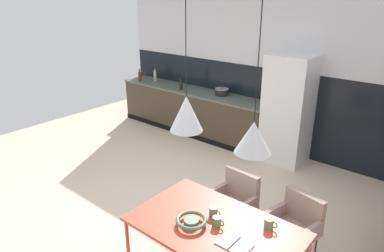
{
  "coord_description": "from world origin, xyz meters",
  "views": [
    {
      "loc": [
        2.87,
        -2.77,
        2.75
      ],
      "look_at": [
        0.01,
        0.67,
        1.03
      ],
      "focal_mm": 32.82,
      "sensor_mm": 36.0,
      "label": 1
    }
  ],
  "objects": [
    {
      "name": "mug_short_terracotta",
      "position": [
        1.34,
        -0.58,
        0.8
      ],
      "size": [
        0.12,
        0.08,
        0.09
      ],
      "color": "#5B8456",
      "rests_on": "dining_table"
    },
    {
      "name": "mug_tall_blue",
      "position": [
        1.23,
        -0.48,
        0.8
      ],
      "size": [
        0.12,
        0.08,
        0.09
      ],
      "color": "#5B8456",
      "rests_on": "dining_table"
    },
    {
      "name": "kitchen_counter",
      "position": [
        -1.52,
        2.5,
        0.45
      ],
      "size": [
        3.42,
        0.63,
        0.9
      ],
      "color": "#413525",
      "rests_on": "ground"
    },
    {
      "name": "ground_plane",
      "position": [
        0.0,
        0.0,
        0.0
      ],
      "size": [
        8.76,
        8.76,
        0.0
      ],
      "primitive_type": "plane",
      "color": "beige"
    },
    {
      "name": "bottle_oil_tall",
      "position": [
        -1.71,
        2.38,
        1.01
      ],
      "size": [
        0.07,
        0.07,
        0.27
      ],
      "color": "black",
      "rests_on": "kitchen_counter"
    },
    {
      "name": "cooking_pot",
      "position": [
        -0.84,
        2.57,
        0.96
      ],
      "size": [
        0.26,
        0.26,
        0.15
      ],
      "color": "black",
      "rests_on": "kitchen_counter"
    },
    {
      "name": "bottle_vinegar_dark",
      "position": [
        -2.89,
        2.34,
        1.0
      ],
      "size": [
        0.07,
        0.07,
        0.26
      ],
      "color": "maroon",
      "rests_on": "kitchen_counter"
    },
    {
      "name": "back_wall_splashback_dark",
      "position": [
        0.0,
        2.86,
        0.74
      ],
      "size": [
        6.74,
        0.12,
        1.49
      ],
      "primitive_type": "cube",
      "color": "black",
      "rests_on": "ground"
    },
    {
      "name": "pendant_lamp_over_table_far",
      "position": [
        1.64,
        -0.55,
        1.7
      ],
      "size": [
        0.29,
        0.29,
        1.36
      ],
      "color": "black"
    },
    {
      "name": "open_book",
      "position": [
        1.61,
        -0.7,
        0.76
      ],
      "size": [
        0.28,
        0.2,
        0.02
      ],
      "color": "white",
      "rests_on": "dining_table"
    },
    {
      "name": "fruit_bowl",
      "position": [
        1.16,
        -0.72,
        0.8
      ],
      "size": [
        0.29,
        0.29,
        0.06
      ],
      "color": "#4C704C",
      "rests_on": "dining_table"
    },
    {
      "name": "bottle_wine_green",
      "position": [
        -2.62,
        2.55,
        1.01
      ],
      "size": [
        0.07,
        0.07,
        0.27
      ],
      "color": "tan",
      "rests_on": "kitchen_counter"
    },
    {
      "name": "pendant_lamp_over_table_near",
      "position": [
        1.02,
        -0.63,
        1.78
      ],
      "size": [
        0.29,
        0.29,
        1.3
      ],
      "color": "black"
    },
    {
      "name": "back_wall_panel_upper",
      "position": [
        0.0,
        2.86,
        2.23
      ],
      "size": [
        6.74,
        0.12,
        1.49
      ],
      "primitive_type": "cube",
      "color": "silver",
      "rests_on": "back_wall_splashback_dark"
    },
    {
      "name": "armchair_facing_counter",
      "position": [
        1.0,
        0.27,
        0.5
      ],
      "size": [
        0.53,
        0.51,
        0.79
      ],
      "rotation": [
        0.0,
        0.0,
        3.05
      ],
      "color": "gray",
      "rests_on": "ground"
    },
    {
      "name": "refrigerator_column",
      "position": [
        0.55,
        2.5,
        0.91
      ],
      "size": [
        0.71,
        0.6,
        1.83
      ],
      "primitive_type": "cube",
      "color": "silver",
      "rests_on": "ground"
    },
    {
      "name": "mug_glass_clear",
      "position": [
        1.72,
        -0.31,
        0.81
      ],
      "size": [
        0.13,
        0.09,
        0.1
      ],
      "color": "#5B8456",
      "rests_on": "dining_table"
    },
    {
      "name": "dining_table",
      "position": [
        1.33,
        -0.59,
        0.71
      ],
      "size": [
        1.53,
        0.95,
        0.76
      ],
      "color": "#D44631",
      "rests_on": "ground"
    },
    {
      "name": "armchair_far_side",
      "position": [
        1.74,
        0.29,
        0.51
      ],
      "size": [
        0.57,
        0.56,
        0.79
      ],
      "rotation": [
        0.0,
        0.0,
        2.92
      ],
      "color": "gray",
      "rests_on": "ground"
    }
  ]
}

